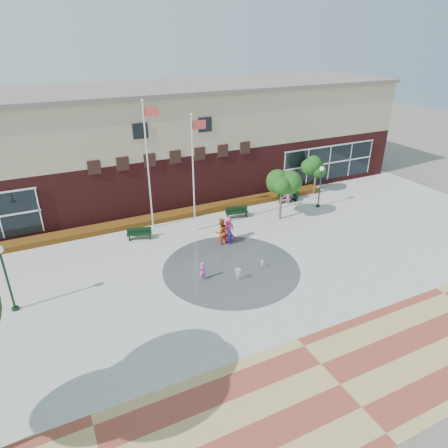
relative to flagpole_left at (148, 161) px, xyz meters
name	(u,v)px	position (x,y,z in m)	size (l,w,h in m)	color
ground	(255,294)	(2.62, -10.55, -5.15)	(120.00, 120.00, 0.00)	#666056
plaza_concrete	(224,261)	(2.62, -6.55, -5.15)	(46.00, 18.00, 0.01)	#A8A8A0
paver_band	(340,385)	(2.62, -17.55, -5.15)	(46.00, 6.00, 0.01)	brown
splash_pad	(231,268)	(2.62, -7.55, -5.15)	(8.40, 8.40, 0.01)	#383A3D
library_building	(156,141)	(2.62, 6.93, -0.51)	(44.40, 10.40, 9.20)	#51191A
flower_bed	(182,216)	(2.62, 1.05, -5.15)	(26.00, 1.20, 0.40)	#911405
flagpole_left	(148,161)	(0.00, 0.00, 0.00)	(1.04, 0.42, 9.25)	white
flagpole_right	(194,169)	(2.63, -1.82, -0.42)	(1.03, 0.25, 8.46)	white
lamp_left	(5,271)	(-9.37, -6.25, -2.78)	(0.40, 0.40, 3.82)	black
lamp_right	(320,182)	(13.44, -2.14, -2.98)	(0.37, 0.37, 3.49)	black
bench_left	(139,236)	(-1.43, -1.35, -4.88)	(1.76, 0.98, 0.86)	black
bench_mid	(237,214)	(6.39, -1.12, -4.86)	(1.84, 0.83, 0.89)	black
bench_right	(288,199)	(11.77, -0.17, -4.87)	(1.78, 0.65, 0.87)	black
trash_can	(295,193)	(12.65, 0.10, -4.59)	(0.67, 0.67, 1.10)	black
tree_mid	(282,183)	(9.28, -2.76, -2.16)	(2.43, 2.43, 4.11)	#433327
tree_small_right	(317,167)	(14.97, 0.41, -2.65)	(2.01, 2.01, 3.43)	#433327
water_jet_a	(238,280)	(2.37, -8.91, -5.15)	(0.37, 0.37, 0.73)	white
water_jet_b	(262,268)	(4.34, -8.34, -5.15)	(0.21, 0.21, 0.47)	white
child_splash	(202,271)	(0.54, -7.95, -4.56)	(0.43, 0.28, 1.18)	#E156B7
adult_red	(221,232)	(3.41, -4.47, -4.19)	(0.93, 0.72, 1.91)	#B24317
adult_pink	(228,229)	(4.08, -4.22, -4.25)	(0.88, 0.57, 1.81)	#DD3E80
child_blue	(230,237)	(3.93, -4.79, -4.60)	(0.65, 0.27, 1.11)	#2623A1
person_bench	(288,196)	(11.58, -0.41, -4.43)	(0.93, 0.53, 1.43)	#D1538C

